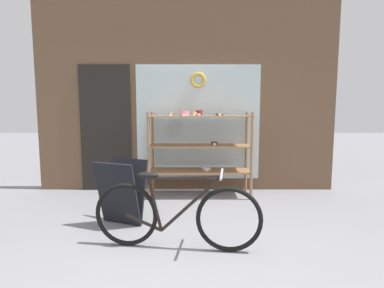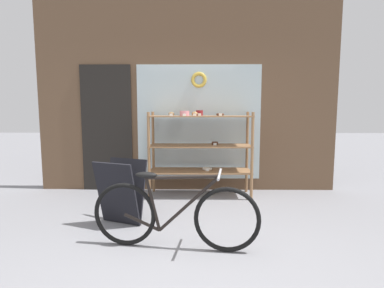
# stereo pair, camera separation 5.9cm
# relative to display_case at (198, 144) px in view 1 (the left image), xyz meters

# --- Properties ---
(ground_plane) EXTENTS (30.00, 30.00, 0.00)m
(ground_plane) POSITION_rel_display_case_xyz_m (-0.22, -2.29, -0.82)
(ground_plane) COLOR gray
(storefront_facade) EXTENTS (4.98, 0.13, 3.43)m
(storefront_facade) POSITION_rel_display_case_xyz_m (-0.26, 0.38, 0.85)
(storefront_facade) COLOR brown
(storefront_facade) RESTS_ON ground_plane
(display_case) EXTENTS (1.59, 0.50, 1.36)m
(display_case) POSITION_rel_display_case_xyz_m (0.00, 0.00, 0.00)
(display_case) COLOR #8E6642
(display_case) RESTS_ON ground_plane
(bicycle) EXTENTS (1.66, 0.46, 0.78)m
(bicycle) POSITION_rel_display_case_xyz_m (-0.28, -1.84, -0.47)
(bicycle) COLOR black
(bicycle) RESTS_ON ground_plane
(sandwich_board) EXTENTS (0.62, 0.54, 0.76)m
(sandwich_board) POSITION_rel_display_case_xyz_m (-0.96, -1.18, -0.43)
(sandwich_board) COLOR black
(sandwich_board) RESTS_ON ground_plane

